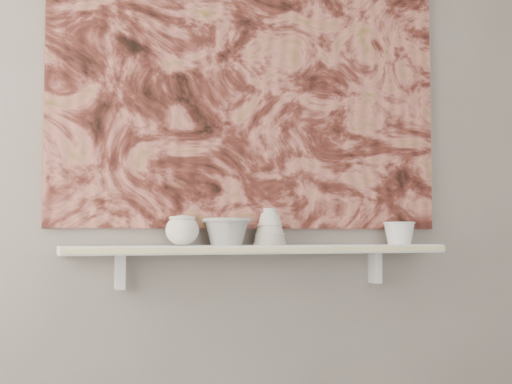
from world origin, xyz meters
name	(u,v)px	position (x,y,z in m)	size (l,w,h in m)	color
wall_back	(253,132)	(0.00, 1.60, 1.35)	(3.60, 3.60, 0.00)	gray
shelf	(261,249)	(0.00, 1.51, 0.92)	(1.40, 0.18, 0.03)	silver
shelf_stripe	(270,250)	(0.00, 1.41, 0.92)	(1.40, 0.01, 0.02)	beige
bracket_left	(120,272)	(-0.49, 1.57, 0.84)	(0.03, 0.06, 0.12)	silver
bracket_right	(375,268)	(0.49, 1.57, 0.84)	(0.03, 0.06, 0.12)	silver
painting	(254,81)	(0.00, 1.59, 1.54)	(1.50, 0.03, 1.10)	#5C2620
house_motif	(364,167)	(0.45, 1.57, 1.23)	(0.09, 0.00, 0.08)	black
bowl_grey	(227,231)	(-0.13, 1.51, 0.98)	(0.17, 0.17, 0.10)	gray
cup_cream	(182,230)	(-0.29, 1.51, 0.98)	(0.12, 0.12, 0.11)	silver
bell_vessel	(270,227)	(0.03, 1.51, 1.00)	(0.12, 0.12, 0.13)	beige
bowl_white	(399,233)	(0.56, 1.51, 0.97)	(0.12, 0.12, 0.09)	white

